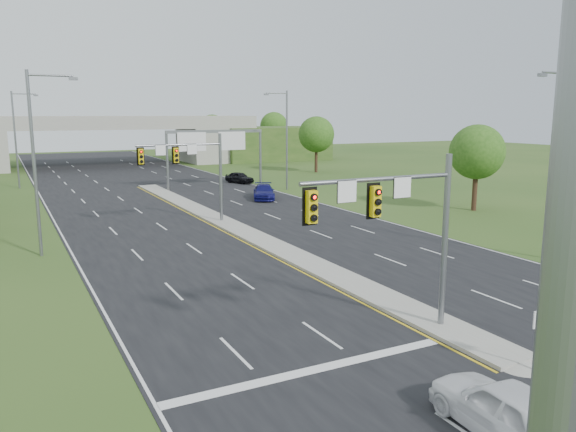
% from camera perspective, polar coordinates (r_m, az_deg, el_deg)
% --- Properties ---
extents(ground, '(240.00, 240.00, 0.00)m').
position_cam_1_polar(ground, '(23.91, 15.22, -10.87)').
color(ground, '#2D4A1A').
rests_on(ground, ground).
extents(road, '(24.00, 160.00, 0.02)m').
position_cam_1_polar(road, '(54.18, -10.47, 1.17)').
color(road, black).
rests_on(road, ground).
extents(median, '(2.00, 54.00, 0.16)m').
position_cam_1_polar(median, '(42.98, -5.82, -0.97)').
color(median, gray).
rests_on(median, road).
extents(median_nose, '(2.00, 2.00, 0.16)m').
position_cam_1_polar(median_nose, '(21.35, 22.67, -13.69)').
color(median_nose, gray).
rests_on(median_nose, road).
extents(lane_markings, '(23.72, 160.00, 0.01)m').
position_cam_1_polar(lane_markings, '(48.27, -9.06, 0.12)').
color(lane_markings, gold).
rests_on(lane_markings, road).
extents(signal_mast_near, '(6.62, 0.60, 7.00)m').
position_cam_1_polar(signal_mast_near, '(21.14, 11.42, -0.16)').
color(signal_mast_near, slate).
rests_on(signal_mast_near, ground).
extents(signal_mast_far, '(6.62, 0.60, 7.00)m').
position_cam_1_polar(signal_mast_far, '(43.38, -9.66, 5.22)').
color(signal_mast_far, slate).
rests_on(signal_mast_far, ground).
extents(keep_right_sign, '(0.60, 0.13, 2.20)m').
position_cam_1_polar(keep_right_sign, '(20.52, 24.08, -10.51)').
color(keep_right_sign, slate).
rests_on(keep_right_sign, ground).
extents(sign_gantry, '(11.58, 0.44, 6.67)m').
position_cam_1_polar(sign_gantry, '(65.11, -7.51, 7.41)').
color(sign_gantry, slate).
rests_on(sign_gantry, ground).
extents(overpass, '(80.00, 14.00, 8.10)m').
position_cam_1_polar(overpass, '(97.61, -18.31, 6.94)').
color(overpass, gray).
rests_on(overpass, ground).
extents(lightpole_l_mid, '(2.85, 0.25, 11.00)m').
position_cam_1_polar(lightpole_l_mid, '(36.41, -24.13, 5.68)').
color(lightpole_l_mid, slate).
rests_on(lightpole_l_mid, ground).
extents(lightpole_l_far, '(2.85, 0.25, 11.00)m').
position_cam_1_polar(lightpole_l_far, '(71.34, -25.83, 7.42)').
color(lightpole_l_far, slate).
rests_on(lightpole_l_far, ground).
extents(lightpole_r_near, '(2.85, 0.25, 11.00)m').
position_cam_1_polar(lightpole_r_near, '(35.73, 26.20, 5.45)').
color(lightpole_r_near, slate).
rests_on(lightpole_r_near, ground).
extents(lightpole_r_far, '(2.85, 0.25, 11.00)m').
position_cam_1_polar(lightpole_r_far, '(63.17, -0.28, 8.19)').
color(lightpole_r_far, slate).
rests_on(lightpole_r_far, ground).
extents(tree_r_near, '(4.80, 4.80, 7.60)m').
position_cam_1_polar(tree_r_near, '(52.14, 18.65, 6.17)').
color(tree_r_near, '#382316').
rests_on(tree_r_near, ground).
extents(tree_r_mid, '(5.20, 5.20, 8.12)m').
position_cam_1_polar(tree_r_mid, '(82.43, 2.90, 8.27)').
color(tree_r_mid, '#382316').
rests_on(tree_r_mid, ground).
extents(tree_back_c, '(5.60, 5.60, 8.32)m').
position_cam_1_polar(tree_back_c, '(117.11, -7.70, 8.81)').
color(tree_back_c, '#382316').
rests_on(tree_back_c, ground).
extents(tree_back_d, '(6.00, 6.00, 8.85)m').
position_cam_1_polar(tree_back_d, '(122.51, -1.44, 9.12)').
color(tree_back_d, '#382316').
rests_on(tree_back_d, ground).
extents(car_white, '(2.16, 4.81, 1.60)m').
position_cam_1_polar(car_white, '(16.69, 21.34, -17.84)').
color(car_white, white).
rests_on(car_white, road).
extents(car_far_b, '(3.88, 5.44, 1.46)m').
position_cam_1_polar(car_far_b, '(56.52, -2.47, 2.47)').
color(car_far_b, '#0D0E53').
rests_on(car_far_b, road).
extents(car_far_c, '(2.89, 4.36, 1.38)m').
position_cam_1_polar(car_far_c, '(69.90, -4.95, 3.93)').
color(car_far_c, black).
rests_on(car_far_c, road).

